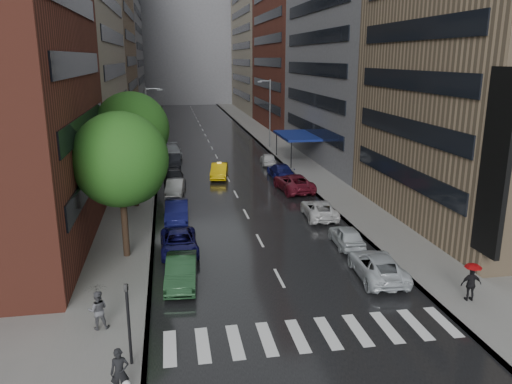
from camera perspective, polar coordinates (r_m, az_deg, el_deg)
ground at (r=24.86m, az=4.74°, el=-13.61°), size 220.00×220.00×0.00m
road at (r=72.27m, az=-5.33°, el=5.56°), size 14.00×140.00×0.01m
sidewalk_left at (r=72.10m, az=-12.51°, el=5.30°), size 4.00×140.00×0.15m
sidewalk_right at (r=73.52m, az=1.71°, el=5.83°), size 4.00×140.00×0.15m
crosswalk at (r=23.24m, az=6.53°, el=-15.85°), size 13.15×2.80×0.01m
buildings_left at (r=80.47m, az=-17.41°, el=17.36°), size 8.00×108.00×38.00m
buildings_right at (r=80.52m, az=5.17°, el=17.27°), size 8.05×109.10×36.00m
building_far at (r=139.22m, az=-7.97°, el=16.66°), size 40.00×14.00×32.00m
tree_near at (r=30.27m, az=-15.26°, el=3.57°), size 5.64×5.64×8.98m
tree_mid at (r=40.88m, az=-14.02°, el=6.96°), size 5.91×5.91×9.41m
tree_far at (r=52.59m, az=-13.12°, el=6.95°), size 4.42×4.42×7.04m
taxi at (r=51.08m, az=-4.21°, el=2.43°), size 2.34×4.75×1.50m
parked_cars_left at (r=44.77m, az=-9.24°, el=0.44°), size 2.48×41.66×1.58m
parked_cars_right at (r=41.97m, az=5.77°, el=-0.44°), size 3.08×35.68×1.60m
ped_bag_walker at (r=19.55m, az=-15.27°, el=-19.33°), size 0.70×0.50×1.83m
ped_black_umbrella at (r=23.74m, az=-17.67°, el=-12.05°), size 0.96×0.98×2.09m
ped_red_umbrella at (r=27.28m, az=23.43°, el=-9.08°), size 1.07×0.82×2.01m
traffic_light at (r=20.52m, az=-14.39°, el=-13.62°), size 0.18×0.15×3.45m
street_lamp_left at (r=51.57m, az=-12.20°, el=6.93°), size 1.74×0.22×9.00m
street_lamp_right at (r=67.77m, az=1.53°, el=9.15°), size 1.74×0.22×9.00m
awning at (r=58.61m, az=4.70°, el=6.44°), size 4.00×8.00×3.12m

